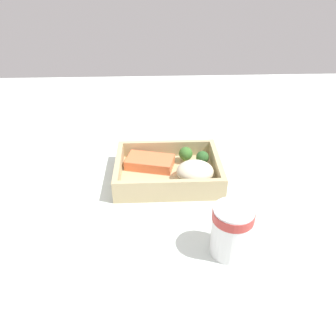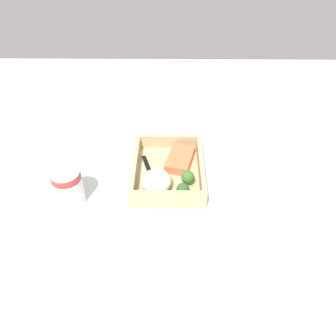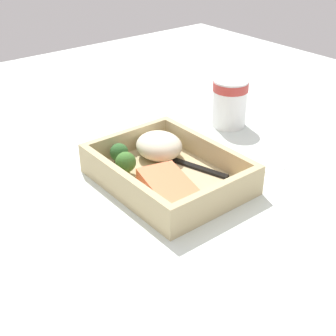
{
  "view_description": "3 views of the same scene",
  "coord_description": "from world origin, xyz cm",
  "views": [
    {
      "loc": [
        -2.9,
        -64.23,
        43.92
      ],
      "look_at": [
        0.0,
        0.0,
        2.7
      ],
      "focal_mm": 35.0,
      "sensor_mm": 36.0,
      "label": 1
    },
    {
      "loc": [
        65.9,
        0.67,
        58.59
      ],
      "look_at": [
        0.0,
        0.0,
        2.7
      ],
      "focal_mm": 35.0,
      "sensor_mm": 36.0,
      "label": 2
    },
    {
      "loc": [
        -50.69,
        40.7,
        40.22
      ],
      "look_at": [
        0.0,
        0.0,
        2.7
      ],
      "focal_mm": 50.0,
      "sensor_mm": 36.0,
      "label": 3
    }
  ],
  "objects": [
    {
      "name": "ground_plane",
      "position": [
        0.0,
        0.0,
        -1.0
      ],
      "size": [
        160.0,
        160.0,
        2.0
      ],
      "primitive_type": "cube",
      "color": "silver"
    },
    {
      "name": "fork",
      "position": [
        2.03,
        -4.32,
        1.42
      ],
      "size": [
        15.59,
        6.23,
        0.44
      ],
      "color": "black",
      "rests_on": "takeout_tray"
    },
    {
      "name": "broccoli_floret_2",
      "position": [
        4.59,
        5.03,
        3.45
      ],
      "size": [
        3.37,
        3.37,
        4.03
      ],
      "color": "#819F51",
      "rests_on": "takeout_tray"
    },
    {
      "name": "tray_rim",
      "position": [
        0.0,
        0.0,
        3.15
      ],
      "size": [
        24.17,
        18.63,
        3.9
      ],
      "color": "tan",
      "rests_on": "takeout_tray"
    },
    {
      "name": "mashed_potatoes",
      "position": [
        5.99,
        -2.85,
        3.41
      ],
      "size": [
        8.44,
        7.66,
        4.41
      ],
      "primitive_type": "ellipsoid",
      "color": "beige",
      "rests_on": "takeout_tray"
    },
    {
      "name": "paper_cup",
      "position": [
        9.73,
        -23.62,
        5.36
      ],
      "size": [
        7.02,
        7.02,
        9.59
      ],
      "color": "white",
      "rests_on": "ground_plane"
    },
    {
      "name": "receipt_slip",
      "position": [
        -4.57,
        -19.93,
        0.12
      ],
      "size": [
        11.1,
        13.7,
        0.24
      ],
      "primitive_type": "cube",
      "rotation": [
        0.0,
        0.0,
        0.32
      ],
      "color": "white",
      "rests_on": "ground_plane"
    },
    {
      "name": "salmon_fillet",
      "position": [
        -4.22,
        3.28,
        2.38
      ],
      "size": [
        12.33,
        8.81,
        2.37
      ],
      "primitive_type": "cube",
      "rotation": [
        0.0,
        0.0,
        -0.25
      ],
      "color": "#F27144",
      "rests_on": "takeout_tray"
    },
    {
      "name": "broccoli_floret_1",
      "position": [
        8.57,
        3.67,
        3.13
      ],
      "size": [
        3.15,
        3.15,
        3.57
      ],
      "color": "#7D9D4F",
      "rests_on": "takeout_tray"
    },
    {
      "name": "takeout_tray",
      "position": [
        0.0,
        0.0,
        0.6
      ],
      "size": [
        24.17,
        18.63,
        1.2
      ],
      "primitive_type": "cube",
      "color": "tan",
      "rests_on": "ground_plane"
    }
  ]
}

